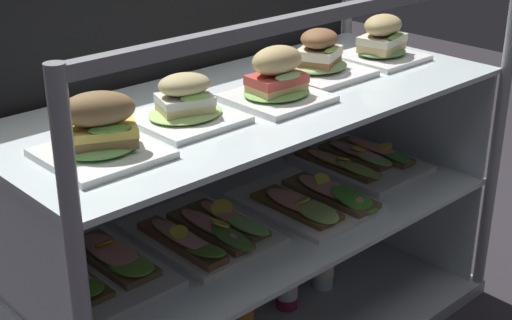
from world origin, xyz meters
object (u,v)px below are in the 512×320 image
object	(u,v)px
plated_roll_sandwich_near_right_corner	(100,133)
plated_roll_sandwich_near_left_corner	(185,106)
open_sandwich_tray_left_of_center	(313,200)
juice_bottle_back_right	(323,257)
plated_roll_sandwich_right_of_center	(382,43)
open_sandwich_tray_near_right_corner	(93,271)
juice_bottle_front_fourth	(287,277)
juice_bottle_tucked_behind	(190,319)
plated_roll_sandwich_far_right	(277,81)
open_sandwich_tray_near_left_corner	(361,160)
juice_bottle_front_left_end	(243,292)
open_sandwich_tray_mid_left	(205,232)
plated_roll_sandwich_mid_right	(319,60)

from	to	relation	value
plated_roll_sandwich_near_right_corner	plated_roll_sandwich_near_left_corner	world-z (taller)	plated_roll_sandwich_near_right_corner
open_sandwich_tray_left_of_center	juice_bottle_back_right	bearing A→B (deg)	28.53
plated_roll_sandwich_right_of_center	open_sandwich_tray_near_right_corner	xyz separation A→B (m)	(-0.86, 0.04, -0.33)
open_sandwich_tray_left_of_center	juice_bottle_back_right	distance (m)	0.28
juice_bottle_front_fourth	juice_bottle_tucked_behind	bearing A→B (deg)	173.18
plated_roll_sandwich_far_right	open_sandwich_tray_near_left_corner	xyz separation A→B (m)	(0.41, 0.08, -0.33)
plated_roll_sandwich_near_left_corner	plated_roll_sandwich_right_of_center	size ratio (longest dim) A/B	1.04
plated_roll_sandwich_near_left_corner	juice_bottle_tucked_behind	distance (m)	0.57
plated_roll_sandwich_far_right	juice_bottle_tucked_behind	distance (m)	0.61
plated_roll_sandwich_near_left_corner	juice_bottle_front_left_end	xyz separation A→B (m)	(0.19, 0.05, -0.55)
plated_roll_sandwich_right_of_center	juice_bottle_front_left_end	world-z (taller)	plated_roll_sandwich_right_of_center
plated_roll_sandwich_far_right	juice_bottle_back_right	xyz separation A→B (m)	(0.26, 0.07, -0.57)
plated_roll_sandwich_near_left_corner	plated_roll_sandwich_right_of_center	xyz separation A→B (m)	(0.65, 0.02, 0.01)
plated_roll_sandwich_near_right_corner	juice_bottle_front_left_end	distance (m)	0.70
plated_roll_sandwich_right_of_center	juice_bottle_front_fourth	bearing A→B (deg)	176.88
plated_roll_sandwich_right_of_center	juice_bottle_front_left_end	xyz separation A→B (m)	(-0.46, 0.03, -0.56)
open_sandwich_tray_mid_left	juice_bottle_back_right	bearing A→B (deg)	1.96
plated_roll_sandwich_far_right	juice_bottle_front_left_end	xyz separation A→B (m)	(-0.03, 0.08, -0.56)
open_sandwich_tray_near_right_corner	juice_bottle_front_fourth	bearing A→B (deg)	-1.94
plated_roll_sandwich_right_of_center	open_sandwich_tray_left_of_center	size ratio (longest dim) A/B	0.56
open_sandwich_tray_near_right_corner	open_sandwich_tray_left_of_center	distance (m)	0.57
juice_bottle_front_fourth	plated_roll_sandwich_far_right	bearing A→B (deg)	-149.05
plated_roll_sandwich_near_left_corner	plated_roll_sandwich_mid_right	bearing A→B (deg)	4.72
plated_roll_sandwich_far_right	plated_roll_sandwich_mid_right	world-z (taller)	plated_roll_sandwich_far_right
plated_roll_sandwich_mid_right	juice_bottle_front_left_end	world-z (taller)	plated_roll_sandwich_mid_right
open_sandwich_tray_left_of_center	open_sandwich_tray_near_left_corner	bearing A→B (deg)	15.66
plated_roll_sandwich_right_of_center	juice_bottle_tucked_behind	xyz separation A→B (m)	(-0.61, 0.05, -0.58)
plated_roll_sandwich_far_right	juice_bottle_front_left_end	bearing A→B (deg)	113.01
plated_roll_sandwich_near_left_corner	open_sandwich_tray_left_of_center	distance (m)	0.48
juice_bottle_back_right	plated_roll_sandwich_far_right	bearing A→B (deg)	-164.48
plated_roll_sandwich_right_of_center	plated_roll_sandwich_near_left_corner	bearing A→B (deg)	-178.44
plated_roll_sandwich_near_left_corner	open_sandwich_tray_near_left_corner	bearing A→B (deg)	4.30
plated_roll_sandwich_mid_right	open_sandwich_tray_mid_left	size ratio (longest dim) A/B	0.63
plated_roll_sandwich_mid_right	open_sandwich_tray_near_left_corner	size ratio (longest dim) A/B	0.64
plated_roll_sandwich_right_of_center	plated_roll_sandwich_far_right	bearing A→B (deg)	-173.20
juice_bottle_front_left_end	plated_roll_sandwich_near_left_corner	bearing A→B (deg)	-166.52
juice_bottle_tucked_behind	open_sandwich_tray_left_of_center	bearing A→B (deg)	-17.57
open_sandwich_tray_mid_left	juice_bottle_front_fourth	xyz separation A→B (m)	(0.28, 0.01, -0.24)
juice_bottle_tucked_behind	plated_roll_sandwich_near_left_corner	bearing A→B (deg)	-121.48
open_sandwich_tray_left_of_center	juice_bottle_tucked_behind	distance (m)	0.41
plated_roll_sandwich_far_right	open_sandwich_tray_mid_left	xyz separation A→B (m)	(-0.16, 0.06, -0.33)
open_sandwich_tray_mid_left	juice_bottle_front_fourth	bearing A→B (deg)	2.32
plated_roll_sandwich_mid_right	plated_roll_sandwich_near_right_corner	bearing A→B (deg)	-173.33
plated_roll_sandwich_mid_right	open_sandwich_tray_mid_left	xyz separation A→B (m)	(-0.37, -0.01, -0.32)
juice_bottle_tucked_behind	juice_bottle_front_fourth	distance (m)	0.30
plated_roll_sandwich_near_left_corner	open_sandwich_tray_mid_left	world-z (taller)	plated_roll_sandwich_near_left_corner
open_sandwich_tray_near_right_corner	open_sandwich_tray_left_of_center	xyz separation A→B (m)	(0.57, -0.08, -0.00)
juice_bottle_front_left_end	open_sandwich_tray_left_of_center	bearing A→B (deg)	-24.08
open_sandwich_tray_near_right_corner	open_sandwich_tray_near_left_corner	bearing A→B (deg)	-0.42
open_sandwich_tray_left_of_center	plated_roll_sandwich_far_right	bearing A→B (deg)	-178.22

